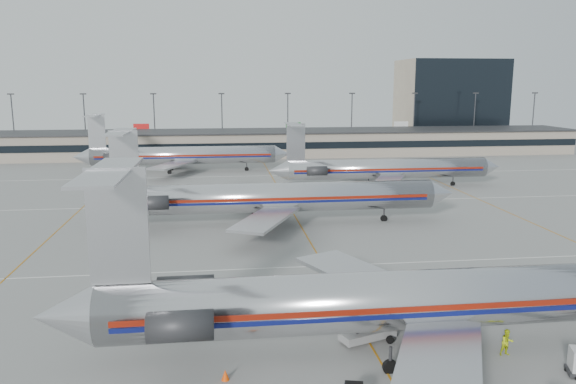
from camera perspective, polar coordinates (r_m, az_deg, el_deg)
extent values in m
plane|color=gray|center=(46.92, 6.01, -11.32)|extent=(260.00, 260.00, 0.00)
cube|color=silver|center=(56.09, 3.70, -7.49)|extent=(160.00, 0.15, 0.02)
cube|color=gray|center=(141.38, -2.96, 4.95)|extent=(160.00, 16.00, 6.00)
cube|color=black|center=(133.32, -2.71, 4.68)|extent=(160.00, 0.20, 1.60)
cube|color=#2D2D30|center=(141.09, -2.97, 6.21)|extent=(162.00, 17.00, 0.30)
cylinder|color=#38383D|center=(163.38, -26.13, 6.25)|extent=(0.30, 0.30, 15.00)
cube|color=#2D2D30|center=(163.08, -26.35, 8.91)|extent=(1.60, 0.40, 0.35)
cylinder|color=#38383D|center=(158.47, -19.93, 6.60)|extent=(0.30, 0.30, 15.00)
cube|color=#2D2D30|center=(158.16, -20.11, 9.34)|extent=(1.60, 0.40, 0.35)
cylinder|color=#38383D|center=(155.50, -13.41, 6.88)|extent=(0.30, 0.30, 15.00)
cube|color=#2D2D30|center=(155.19, -13.53, 9.68)|extent=(1.60, 0.40, 0.35)
cylinder|color=#38383D|center=(154.59, -6.71, 7.08)|extent=(0.30, 0.30, 15.00)
cube|color=#2D2D30|center=(154.27, -6.78, 9.90)|extent=(1.60, 0.40, 0.35)
cylinder|color=#38383D|center=(155.76, -0.02, 7.18)|extent=(0.30, 0.30, 15.00)
cube|color=#2D2D30|center=(155.45, -0.02, 9.98)|extent=(1.60, 0.40, 0.35)
cylinder|color=#38383D|center=(158.97, 6.48, 7.19)|extent=(0.30, 0.30, 15.00)
cube|color=#2D2D30|center=(158.67, 6.54, 9.93)|extent=(1.60, 0.40, 0.35)
cylinder|color=#38383D|center=(164.11, 12.65, 7.11)|extent=(0.30, 0.30, 15.00)
cube|color=#2D2D30|center=(163.81, 12.76, 9.76)|extent=(1.60, 0.40, 0.35)
cylinder|color=#38383D|center=(171.00, 18.38, 6.97)|extent=(0.30, 0.30, 15.00)
cube|color=#2D2D30|center=(170.71, 18.53, 9.51)|extent=(1.60, 0.40, 0.35)
cylinder|color=#38383D|center=(179.43, 23.62, 6.77)|extent=(0.30, 0.30, 15.00)
cube|color=#2D2D30|center=(179.16, 23.80, 9.19)|extent=(1.60, 0.40, 0.35)
cube|color=tan|center=(184.96, 16.06, 8.91)|extent=(30.00, 20.00, 25.00)
cylinder|color=silver|center=(38.94, 13.91, -10.50)|extent=(42.38, 3.92, 3.92)
cone|color=#B8B9BD|center=(37.78, -21.76, -11.66)|extent=(3.81, 3.92, 3.92)
cube|color=maroon|center=(37.19, 15.02, -11.34)|extent=(40.26, 0.05, 0.37)
cube|color=#0C1254|center=(37.35, 14.99, -11.94)|extent=(40.26, 0.05, 0.30)
cube|color=#B8B9BD|center=(45.28, 7.94, -8.62)|extent=(9.85, 14.36, 0.34)
cube|color=#B8B9BD|center=(32.39, 15.02, -17.21)|extent=(9.85, 14.36, 0.34)
cube|color=#B8B9BD|center=(35.32, -16.89, -3.40)|extent=(3.60, 0.26, 7.20)
cube|color=#B8B9BD|center=(34.72, -17.72, 2.03)|extent=(2.54, 11.12, 0.19)
cylinder|color=#2D2D30|center=(39.30, -10.32, -9.64)|extent=(3.81, 1.80, 1.80)
cylinder|color=#2D2D30|center=(33.72, -10.88, -13.24)|extent=(3.81, 1.80, 1.80)
cylinder|color=#2D2D30|center=(36.92, 10.35, -16.41)|extent=(0.21, 0.21, 1.75)
cylinder|color=#2D2D30|center=(41.31, 8.20, -13.25)|extent=(0.21, 0.21, 1.75)
cylinder|color=silver|center=(71.24, -1.12, -0.56)|extent=(40.27, 3.73, 3.73)
cone|color=silver|center=(76.57, 15.28, -0.14)|extent=(3.22, 3.73, 3.73)
cone|color=#B8B9BD|center=(72.39, -18.68, -0.95)|extent=(3.62, 3.73, 3.73)
cube|color=maroon|center=(69.39, -0.96, -0.74)|extent=(38.26, 0.05, 0.35)
cube|color=#0C1254|center=(69.47, -0.96, -1.07)|extent=(38.26, 0.05, 0.28)
cube|color=#B8B9BD|center=(78.16, -3.13, -0.29)|extent=(9.36, 13.65, 0.32)
cube|color=#B8B9BD|center=(64.43, -2.25, -2.72)|extent=(9.36, 13.65, 0.32)
cube|color=#B8B9BD|center=(70.93, -16.30, 3.28)|extent=(3.42, 0.25, 6.85)
cube|color=#B8B9BD|center=(70.65, -16.69, 5.86)|extent=(2.42, 10.57, 0.18)
cylinder|color=#2D2D30|center=(74.05, -13.06, -0.16)|extent=(3.62, 1.71, 1.71)
cylinder|color=#2D2D30|center=(68.46, -13.54, -1.08)|extent=(3.62, 1.71, 1.71)
cylinder|color=#2D2D30|center=(74.58, 9.73, -2.31)|extent=(0.20, 0.20, 1.66)
cylinder|color=#2D2D30|center=(69.25, -3.40, -3.20)|extent=(0.20, 0.20, 1.66)
cylinder|color=#2D2D30|center=(73.94, -3.64, -2.29)|extent=(0.20, 0.20, 1.66)
cylinder|color=black|center=(74.69, 9.72, -2.67)|extent=(0.91, 0.30, 0.91)
cylinder|color=silver|center=(98.86, 10.10, 2.34)|extent=(35.00, 3.41, 3.41)
cone|color=silver|center=(106.00, 19.96, 2.42)|extent=(2.95, 3.41, 3.41)
cone|color=#B8B9BD|center=(95.01, -1.02, 2.16)|extent=(3.32, 3.41, 3.41)
cube|color=maroon|center=(97.22, 10.39, 2.27)|extent=(33.25, 0.05, 0.32)
cube|color=#0C1254|center=(97.27, 10.39, 2.05)|extent=(33.25, 0.05, 0.26)
cube|color=#B8B9BD|center=(104.60, 8.08, 2.36)|extent=(8.57, 12.49, 0.29)
cube|color=#B8B9BD|center=(92.38, 10.15, 1.16)|extent=(8.57, 12.49, 0.29)
cube|color=#B8B9BD|center=(94.76, 0.80, 5.09)|extent=(3.13, 0.23, 6.26)
cube|color=#B8B9BD|center=(94.46, 0.64, 6.87)|extent=(2.21, 9.67, 0.17)
cylinder|color=#2D2D30|center=(98.38, 2.45, 2.62)|extent=(3.32, 1.57, 1.57)
cylinder|color=#2D2D30|center=(93.27, 2.98, 2.16)|extent=(3.32, 1.57, 1.57)
cylinder|color=#2D2D30|center=(103.39, 16.41, 1.05)|extent=(0.18, 0.18, 1.52)
cylinder|color=#2D2D30|center=(96.38, 8.86, 0.67)|extent=(0.18, 0.18, 1.52)
cylinder|color=#2D2D30|center=(100.57, 8.18, 1.12)|extent=(0.18, 0.18, 1.52)
cylinder|color=black|center=(103.46, 16.39, 0.81)|extent=(0.83, 0.28, 0.83)
cylinder|color=silver|center=(116.24, -10.48, 3.68)|extent=(36.88, 3.59, 3.59)
cone|color=silver|center=(116.76, -0.62, 3.90)|extent=(3.11, 3.59, 3.59)
cone|color=#B8B9BD|center=(119.16, -20.23, 3.36)|extent=(3.49, 3.59, 3.59)
cube|color=maroon|center=(114.43, -10.53, 3.64)|extent=(35.04, 0.05, 0.34)
cube|color=#0C1254|center=(114.48, -10.52, 3.45)|extent=(35.04, 0.05, 0.27)
cube|color=#B8B9BD|center=(123.21, -11.19, 3.61)|extent=(9.03, 13.16, 0.31)
cube|color=#B8B9BD|center=(109.78, -11.67, 2.71)|extent=(9.03, 13.16, 0.31)
cube|color=#B8B9BD|center=(117.96, -18.87, 5.87)|extent=(3.30, 0.24, 6.60)
cube|color=#B8B9BD|center=(117.82, -19.10, 7.37)|extent=(2.33, 10.19, 0.17)
cylinder|color=#2D2D30|center=(120.50, -16.88, 3.78)|extent=(3.49, 1.65, 1.65)
cylinder|color=#2D2D30|center=(115.09, -17.34, 3.44)|extent=(3.49, 1.65, 1.65)
cylinder|color=#2D2D30|center=(116.52, -4.22, 2.56)|extent=(0.19, 0.19, 1.60)
cylinder|color=#2D2D30|center=(114.50, -11.95, 2.21)|extent=(0.19, 0.19, 1.60)
cylinder|color=#2D2D30|center=(119.09, -11.77, 2.54)|extent=(0.19, 0.19, 1.60)
cylinder|color=black|center=(116.58, -4.22, 2.34)|extent=(0.87, 0.29, 0.87)
cube|color=gray|center=(34.58, 15.71, -18.04)|extent=(2.29, 1.66, 0.07)
cylinder|color=black|center=(40.78, 26.40, -15.88)|extent=(0.21, 0.11, 0.21)
cube|color=gray|center=(40.88, 8.08, -14.10)|extent=(4.26, 2.70, 0.56)
cube|color=#2D2D30|center=(40.53, 9.06, -12.37)|extent=(4.16, 2.30, 1.43)
cylinder|color=black|center=(41.88, 9.82, -13.85)|extent=(0.56, 0.18, 0.56)
cylinder|color=black|center=(40.83, 10.33, -14.55)|extent=(0.56, 0.18, 0.56)
cylinder|color=black|center=(41.18, 5.84, -14.19)|extent=(0.56, 0.18, 0.56)
cylinder|color=black|center=(40.11, 6.24, -14.92)|extent=(0.56, 0.18, 0.56)
imported|color=#75C012|center=(39.52, 14.25, -14.85)|extent=(0.66, 0.59, 1.51)
imported|color=#C3D914|center=(41.03, 21.36, -14.06)|extent=(0.92, 0.73, 1.81)
cone|color=#F84908|center=(36.05, -6.39, -17.98)|extent=(0.51, 0.51, 0.67)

